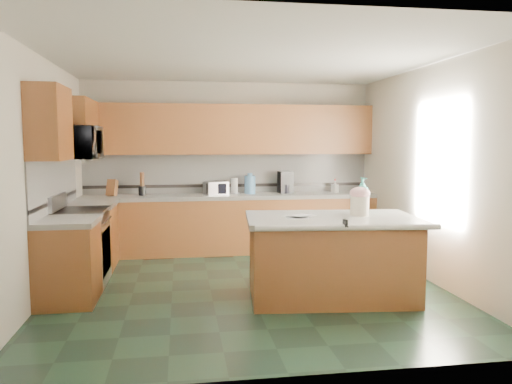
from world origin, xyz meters
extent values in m
plane|color=black|center=(0.00, 0.00, 0.00)|extent=(4.60, 4.60, 0.00)
plane|color=white|center=(0.00, 0.00, 2.70)|extent=(4.60, 4.60, 0.00)
cube|color=beige|center=(0.00, 2.32, 1.35)|extent=(4.60, 0.04, 2.70)
cube|color=beige|center=(0.00, -2.32, 1.35)|extent=(4.60, 0.04, 2.70)
cube|color=beige|center=(-2.32, 0.00, 1.35)|extent=(0.04, 4.60, 2.70)
cube|color=beige|center=(2.32, 0.00, 1.35)|extent=(0.04, 4.60, 2.70)
cube|color=#4C230A|center=(0.00, 2.00, 0.43)|extent=(4.60, 0.60, 0.86)
cube|color=white|center=(0.00, 2.00, 0.89)|extent=(4.60, 0.64, 0.06)
cube|color=#4C230A|center=(0.00, 2.13, 1.94)|extent=(4.60, 0.33, 0.78)
cube|color=silver|center=(0.00, 2.29, 1.24)|extent=(4.60, 0.02, 0.63)
cube|color=black|center=(0.00, 2.28, 1.04)|extent=(4.60, 0.01, 0.05)
cube|color=#4C230A|center=(-2.00, 1.29, 0.43)|extent=(0.60, 0.82, 0.86)
cube|color=white|center=(-2.00, 1.29, 0.89)|extent=(0.64, 0.82, 0.06)
cube|color=#4C230A|center=(-2.00, -0.24, 0.43)|extent=(0.60, 0.72, 0.86)
cube|color=white|center=(-2.00, -0.24, 0.89)|extent=(0.64, 0.72, 0.06)
cube|color=silver|center=(-2.29, 0.55, 1.24)|extent=(0.02, 2.30, 0.63)
cube|color=black|center=(-2.28, 0.55, 1.04)|extent=(0.01, 2.30, 0.05)
cube|color=#4C230A|center=(-2.13, 1.42, 1.94)|extent=(0.33, 1.09, 0.78)
cube|color=#4C230A|center=(-2.13, -0.24, 1.94)|extent=(0.33, 0.72, 0.78)
cube|color=#B7B7BC|center=(-2.00, 0.50, 0.44)|extent=(0.60, 0.76, 0.88)
cube|color=black|center=(-1.71, 0.50, 0.40)|extent=(0.02, 0.68, 0.55)
cube|color=black|center=(-2.00, 0.50, 0.90)|extent=(0.62, 0.78, 0.04)
cylinder|color=#B7B7BC|center=(-1.68, 0.50, 0.78)|extent=(0.02, 0.66, 0.02)
cube|color=#B7B7BC|center=(-2.26, 0.50, 1.02)|extent=(0.06, 0.76, 0.18)
imported|color=#B7B7BC|center=(-2.00, 0.50, 1.73)|extent=(0.50, 0.73, 0.41)
cube|color=#4C230A|center=(0.87, -0.50, 0.43)|extent=(1.86, 1.18, 0.86)
cube|color=white|center=(0.87, -0.50, 0.89)|extent=(1.97, 1.29, 0.06)
cylinder|color=white|center=(0.87, -1.06, 0.89)|extent=(1.87, 0.24, 0.06)
cylinder|color=beige|center=(1.20, -0.47, 1.03)|extent=(0.27, 0.27, 0.22)
ellipsoid|color=pink|center=(1.20, -0.47, 1.17)|extent=(0.23, 0.23, 0.14)
cylinder|color=tan|center=(1.20, -0.47, 1.22)|extent=(0.07, 0.03, 0.03)
sphere|color=tan|center=(1.16, -0.47, 1.22)|extent=(0.04, 0.04, 0.04)
sphere|color=tan|center=(1.24, -0.47, 1.22)|extent=(0.04, 0.04, 0.04)
imported|color=#3FB6A9|center=(1.31, -0.27, 1.13)|extent=(0.19, 0.20, 0.41)
cube|color=white|center=(0.53, -0.43, 0.92)|extent=(0.40, 0.37, 0.00)
cube|color=white|center=(0.47, -0.55, 0.92)|extent=(0.27, 0.22, 0.00)
cube|color=black|center=(0.84, -1.04, 0.93)|extent=(0.03, 0.09, 0.08)
cylinder|color=black|center=(0.84, -1.09, 0.91)|extent=(0.01, 0.06, 0.01)
cube|color=#472814|center=(-1.82, 2.05, 1.04)|extent=(0.18, 0.22, 0.27)
cylinder|color=black|center=(-1.37, 2.08, 0.99)|extent=(0.12, 0.12, 0.15)
cylinder|color=#472814|center=(-1.37, 2.08, 1.17)|extent=(0.07, 0.07, 0.21)
cube|color=#B7B7BC|center=(-0.23, 2.05, 1.02)|extent=(0.41, 0.34, 0.20)
cube|color=black|center=(-0.23, 1.94, 1.02)|extent=(0.31, 0.01, 0.16)
cylinder|color=white|center=(0.07, 2.10, 1.05)|extent=(0.11, 0.11, 0.25)
cylinder|color=#B7B7BC|center=(0.07, 2.10, 0.93)|extent=(0.17, 0.17, 0.01)
cylinder|color=#5389BC|center=(0.31, 2.06, 1.06)|extent=(0.18, 0.18, 0.29)
cylinder|color=#5389BC|center=(0.31, 2.06, 1.23)|extent=(0.08, 0.08, 0.04)
cube|color=black|center=(0.89, 2.08, 1.10)|extent=(0.23, 0.25, 0.36)
cylinder|color=black|center=(0.89, 2.03, 0.99)|extent=(0.15, 0.15, 0.15)
imported|color=white|center=(1.72, 2.05, 1.02)|extent=(0.12, 0.12, 0.20)
cylinder|color=red|center=(1.72, 2.05, 1.13)|extent=(0.02, 0.02, 0.03)
cube|color=white|center=(2.29, -0.20, 1.50)|extent=(0.02, 1.40, 1.10)
camera|label=1|loc=(-0.78, -5.78, 1.74)|focal=35.00mm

